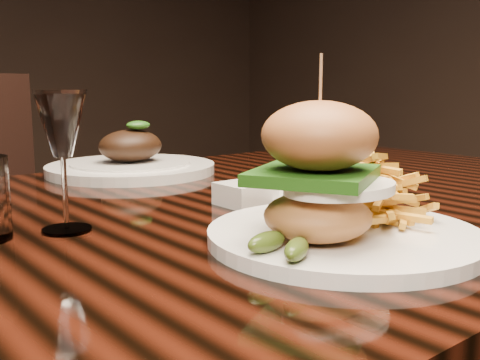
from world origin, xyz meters
TOP-DOWN VIEW (x-y plane):
  - dining_table at (0.00, 0.00)m, footprint 1.60×0.90m
  - burger_plate at (-0.01, -0.24)m, footprint 0.30×0.30m
  - side_saucer at (0.13, -0.09)m, footprint 0.16×0.16m
  - ramekin at (0.04, -0.03)m, footprint 0.09×0.09m
  - wine_glass at (-0.22, -0.01)m, footprint 0.06×0.06m
  - far_dish at (0.05, 0.34)m, footprint 0.32×0.32m

SIDE VIEW (x-z plane):
  - dining_table at x=0.00m, z-range 0.30..1.05m
  - side_saucer at x=0.13m, z-range 0.74..0.77m
  - ramekin at x=0.04m, z-range 0.75..0.78m
  - far_dish at x=0.05m, z-range 0.72..0.82m
  - burger_plate at x=-0.01m, z-range 0.70..0.90m
  - wine_glass at x=-0.22m, z-range 0.79..0.95m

